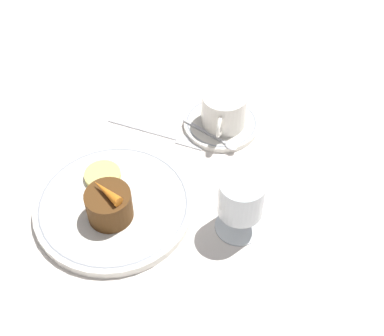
% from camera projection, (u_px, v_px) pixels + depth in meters
% --- Properties ---
extents(ground_plane, '(3.00, 3.00, 0.00)m').
position_uv_depth(ground_plane, '(145.00, 214.00, 0.82)').
color(ground_plane, white).
extents(dinner_plate, '(0.25, 0.25, 0.01)m').
position_uv_depth(dinner_plate, '(113.00, 207.00, 0.82)').
color(dinner_plate, white).
rests_on(dinner_plate, ground_plane).
extents(saucer, '(0.13, 0.13, 0.01)m').
position_uv_depth(saucer, '(221.00, 123.00, 0.95)').
color(saucer, white).
rests_on(saucer, ground_plane).
extents(coffee_cup, '(0.10, 0.08, 0.06)m').
position_uv_depth(coffee_cup, '(224.00, 109.00, 0.92)').
color(coffee_cup, white).
rests_on(coffee_cup, saucer).
extents(spoon, '(0.06, 0.11, 0.00)m').
position_uv_depth(spoon, '(216.00, 138.00, 0.91)').
color(spoon, silver).
rests_on(spoon, saucer).
extents(wine_glass, '(0.07, 0.07, 0.11)m').
position_uv_depth(wine_glass, '(241.00, 200.00, 0.76)').
color(wine_glass, silver).
rests_on(wine_glass, ground_plane).
extents(fork, '(0.04, 0.18, 0.01)m').
position_uv_depth(fork, '(167.00, 135.00, 0.93)').
color(fork, silver).
rests_on(fork, ground_plane).
extents(dessert_cake, '(0.07, 0.07, 0.05)m').
position_uv_depth(dessert_cake, '(109.00, 205.00, 0.79)').
color(dessert_cake, '#563314').
rests_on(dessert_cake, dinner_plate).
extents(carrot_garnish, '(0.04, 0.05, 0.02)m').
position_uv_depth(carrot_garnish, '(106.00, 192.00, 0.76)').
color(carrot_garnish, orange).
rests_on(carrot_garnish, dessert_cake).
extents(pineapple_slice, '(0.06, 0.06, 0.01)m').
position_uv_depth(pineapple_slice, '(103.00, 176.00, 0.85)').
color(pineapple_slice, '#EFE075').
rests_on(pineapple_slice, dinner_plate).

